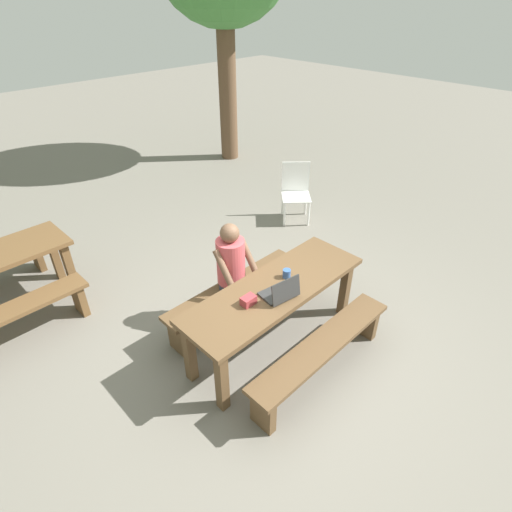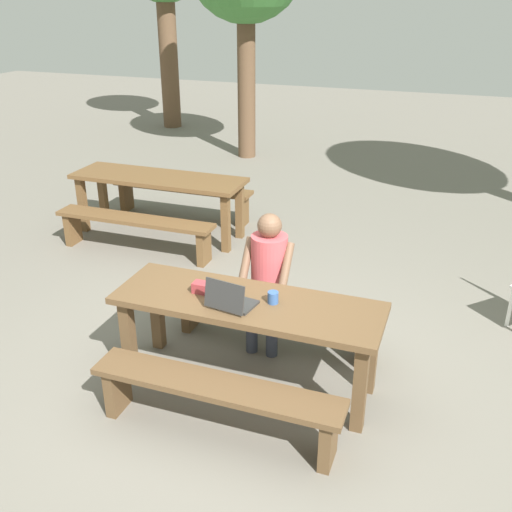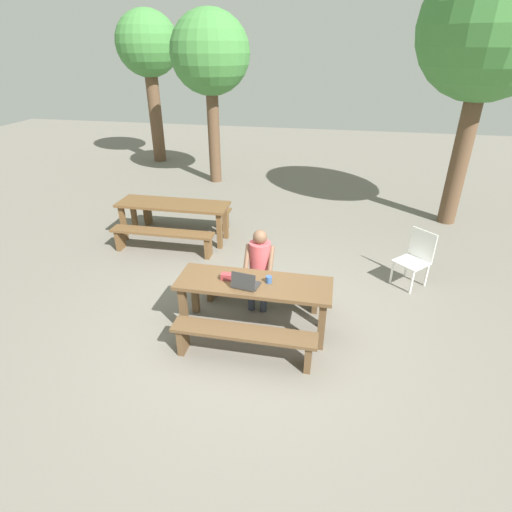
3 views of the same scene
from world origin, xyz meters
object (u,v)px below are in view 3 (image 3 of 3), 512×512
object	(u,v)px
tree_left	(210,56)
tree_rear	(148,48)
plastic_chair	(416,257)
coffee_mug	(269,279)
laptop	(245,283)
picnic_table_front	(254,290)
person_seated	(260,264)
picnic_table_mid	(173,209)
small_pouch	(226,276)
tree_right	(491,29)

from	to	relation	value
tree_left	tree_rear	bearing A→B (deg)	143.52
plastic_chair	tree_rear	size ratio (longest dim) A/B	0.20
coffee_mug	laptop	bearing A→B (deg)	-148.45
picnic_table_front	tree_left	bearing A→B (deg)	110.73
person_seated	picnic_table_mid	xyz separation A→B (m)	(-2.08, 1.94, -0.06)
small_pouch	tree_left	size ratio (longest dim) A/B	0.03
coffee_mug	person_seated	size ratio (longest dim) A/B	0.07
plastic_chair	tree_rear	bearing A→B (deg)	-178.85
tree_right	tree_rear	distance (m)	9.12
tree_right	tree_left	bearing A→B (deg)	162.14
coffee_mug	tree_right	size ratio (longest dim) A/B	0.02
small_pouch	coffee_mug	xyz separation A→B (m)	(0.56, 0.03, 0.00)
coffee_mug	tree_right	bearing A→B (deg)	54.60
coffee_mug	tree_left	bearing A→B (deg)	112.29
laptop	person_seated	world-z (taller)	person_seated
picnic_table_front	laptop	size ratio (longest dim) A/B	5.72
tree_rear	picnic_table_mid	bearing A→B (deg)	-63.98
tree_right	small_pouch	bearing A→B (deg)	-129.66
coffee_mug	picnic_table_mid	bearing A→B (deg)	132.80
tree_left	plastic_chair	bearing A→B (deg)	-45.08
tree_left	tree_rear	xyz separation A→B (m)	(-2.49, 1.84, 0.14)
laptop	small_pouch	size ratio (longest dim) A/B	2.56
plastic_chair	laptop	bearing A→B (deg)	-98.77
plastic_chair	tree_left	distance (m)	7.22
picnic_table_front	picnic_table_mid	size ratio (longest dim) A/B	0.93
laptop	person_seated	xyz separation A→B (m)	(0.04, 0.72, -0.10)
coffee_mug	tree_rear	world-z (taller)	tree_rear
laptop	coffee_mug	bearing A→B (deg)	-139.54
laptop	plastic_chair	size ratio (longest dim) A/B	0.39
picnic_table_front	tree_left	distance (m)	7.34
coffee_mug	picnic_table_front	bearing A→B (deg)	-171.53
plastic_chair	picnic_table_mid	bearing A→B (deg)	-147.16
picnic_table_front	small_pouch	xyz separation A→B (m)	(-0.37, 0.00, 0.16)
person_seated	tree_rear	world-z (taller)	tree_rear
coffee_mug	tree_left	world-z (taller)	tree_left
picnic_table_mid	tree_right	xyz separation A→B (m)	(5.52, 2.02, 3.08)
coffee_mug	tree_rear	distance (m)	10.03
coffee_mug	plastic_chair	xyz separation A→B (m)	(2.10, 1.66, -0.32)
person_seated	plastic_chair	size ratio (longest dim) A/B	1.34
tree_rear	coffee_mug	bearing A→B (deg)	-58.17
tree_left	coffee_mug	bearing A→B (deg)	-67.71
person_seated	picnic_table_mid	distance (m)	2.85
small_pouch	tree_left	world-z (taller)	tree_left
plastic_chair	picnic_table_mid	xyz separation A→B (m)	(-4.40, 0.83, 0.17)
small_pouch	tree_right	xyz separation A→B (m)	(3.76, 4.54, 2.93)
tree_left	tree_right	distance (m)	6.14
small_pouch	picnic_table_mid	world-z (taller)	small_pouch
laptop	small_pouch	world-z (taller)	laptop
laptop	tree_rear	size ratio (longest dim) A/B	0.08
person_seated	tree_left	distance (m)	6.80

